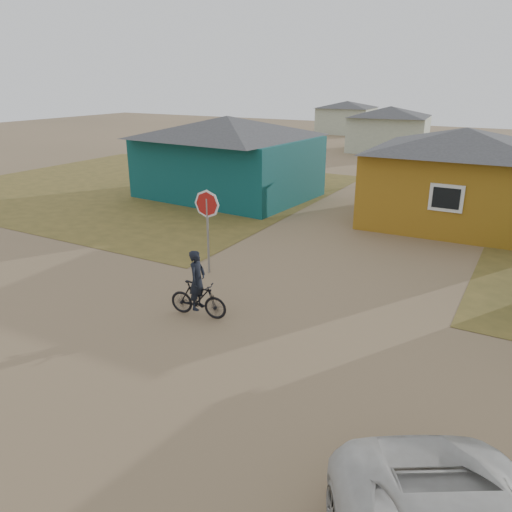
{
  "coord_description": "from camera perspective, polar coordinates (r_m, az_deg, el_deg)",
  "views": [
    {
      "loc": [
        5.26,
        -7.8,
        5.75
      ],
      "look_at": [
        -0.89,
        3.0,
        1.3
      ],
      "focal_mm": 35.0,
      "sensor_mm": 36.0,
      "label": 1
    }
  ],
  "objects": [
    {
      "name": "stop_sign",
      "position": [
        15.1,
        -5.6,
        4.91
      ],
      "size": [
        0.82,
        0.33,
        2.63
      ],
      "color": "gray",
      "rests_on": "ground"
    },
    {
      "name": "cyclist",
      "position": [
        12.68,
        -6.66,
        -4.2
      ],
      "size": [
        1.6,
        0.66,
        1.76
      ],
      "color": "black",
      "rests_on": "ground"
    },
    {
      "name": "house_yellow",
      "position": [
        22.29,
        22.36,
        8.56
      ],
      "size": [
        7.72,
        6.76,
        3.9
      ],
      "color": "#946516",
      "rests_on": "ground"
    },
    {
      "name": "ground",
      "position": [
        11.02,
        -3.77,
        -11.78
      ],
      "size": [
        120.0,
        120.0,
        0.0
      ],
      "primitive_type": "plane",
      "color": "#886D4E"
    },
    {
      "name": "house_pale_north",
      "position": [
        57.28,
        10.3,
        15.39
      ],
      "size": [
        6.28,
        5.81,
        3.4
      ],
      "color": "#B2BAA0",
      "rests_on": "ground"
    },
    {
      "name": "house_teal",
      "position": [
        25.62,
        -3.24,
        11.38
      ],
      "size": [
        8.93,
        7.08,
        4.0
      ],
      "color": "#0B3D3F",
      "rests_on": "ground"
    },
    {
      "name": "grass_nw",
      "position": [
        28.92,
        -13.0,
        7.74
      ],
      "size": [
        20.0,
        18.0,
        0.0
      ],
      "primitive_type": "cube",
      "color": "brown",
      "rests_on": "ground"
    },
    {
      "name": "house_pale_west",
      "position": [
        43.47,
        14.96,
        13.92
      ],
      "size": [
        7.04,
        6.15,
        3.6
      ],
      "color": "#B2BAA0",
      "rests_on": "ground"
    }
  ]
}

